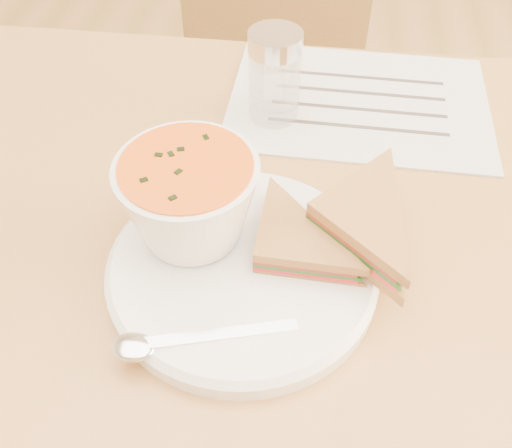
% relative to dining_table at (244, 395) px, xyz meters
% --- Properties ---
extents(dining_table, '(1.00, 0.70, 0.75)m').
position_rel_dining_table_xyz_m(dining_table, '(0.00, 0.00, 0.00)').
color(dining_table, '#9C6830').
rests_on(dining_table, floor).
extents(chair_far, '(0.45, 0.45, 0.89)m').
position_rel_dining_table_xyz_m(chair_far, '(-0.01, 0.59, 0.07)').
color(chair_far, brown).
rests_on(chair_far, floor).
extents(plate, '(0.27, 0.27, 0.02)m').
position_rel_dining_table_xyz_m(plate, '(0.01, -0.06, 0.38)').
color(plate, white).
rests_on(plate, dining_table).
extents(soup_bowl, '(0.16, 0.16, 0.09)m').
position_rel_dining_table_xyz_m(soup_bowl, '(-0.04, -0.03, 0.43)').
color(soup_bowl, white).
rests_on(soup_bowl, plate).
extents(sandwich_half_a, '(0.10, 0.10, 0.03)m').
position_rel_dining_table_xyz_m(sandwich_half_a, '(0.03, -0.07, 0.41)').
color(sandwich_half_a, '#B57540').
rests_on(sandwich_half_a, plate).
extents(sandwich_half_b, '(0.16, 0.16, 0.04)m').
position_rel_dining_table_xyz_m(sandwich_half_b, '(0.07, -0.02, 0.42)').
color(sandwich_half_b, '#B57540').
rests_on(sandwich_half_b, plate).
extents(spoon, '(0.18, 0.09, 0.01)m').
position_rel_dining_table_xyz_m(spoon, '(-0.01, -0.14, 0.40)').
color(spoon, silver).
rests_on(spoon, plate).
extents(paper_menu, '(0.32, 0.24, 0.00)m').
position_rel_dining_table_xyz_m(paper_menu, '(0.12, 0.22, 0.38)').
color(paper_menu, silver).
rests_on(paper_menu, dining_table).
extents(condiment_shaker, '(0.07, 0.07, 0.11)m').
position_rel_dining_table_xyz_m(condiment_shaker, '(0.02, 0.18, 0.43)').
color(condiment_shaker, silver).
rests_on(condiment_shaker, dining_table).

